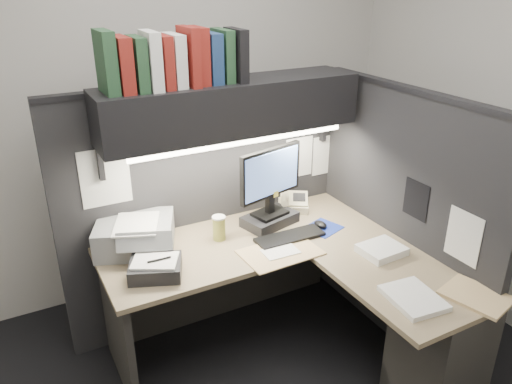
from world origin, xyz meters
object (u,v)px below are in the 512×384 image
at_px(coffee_cup, 219,229).
at_px(notebook_stack, 156,268).
at_px(monitor, 270,195).
at_px(desk, 341,314).
at_px(overhead_shelf, 231,107).
at_px(keyboard, 290,237).
at_px(printer, 135,234).
at_px(telephone, 293,203).

bearing_deg(coffee_cup, notebook_stack, -156.82).
height_order(monitor, coffee_cup, monitor).
bearing_deg(desk, overhead_shelf, 111.79).
xyz_separation_m(monitor, coffee_cup, (-0.37, -0.03, -0.13)).
height_order(keyboard, printer, printer).
relative_size(desk, overhead_shelf, 1.10).
relative_size(overhead_shelf, printer, 3.60).
bearing_deg(notebook_stack, coffee_cup, 23.18).
distance_m(desk, coffee_cup, 0.86).
distance_m(coffee_cup, notebook_stack, 0.50).
height_order(desk, printer, printer).
distance_m(overhead_shelf, telephone, 0.87).
bearing_deg(printer, monitor, 14.34).
xyz_separation_m(desk, overhead_shelf, (-0.30, 0.75, 1.06)).
bearing_deg(coffee_cup, monitor, 4.17).
relative_size(telephone, printer, 0.49).
bearing_deg(keyboard, notebook_stack, -178.93).
bearing_deg(keyboard, overhead_shelf, 127.39).
relative_size(overhead_shelf, telephone, 7.32).
height_order(telephone, coffee_cup, coffee_cup).
bearing_deg(monitor, desk, -97.01).
distance_m(overhead_shelf, monitor, 0.61).
bearing_deg(overhead_shelf, printer, 177.67).
bearing_deg(overhead_shelf, coffee_cup, -142.85).
bearing_deg(notebook_stack, monitor, 15.12).
xyz_separation_m(desk, coffee_cup, (-0.45, 0.64, 0.36)).
xyz_separation_m(desk, keyboard, (-0.07, 0.44, 0.30)).
bearing_deg(overhead_shelf, telephone, 5.42).
relative_size(keyboard, telephone, 2.03).
xyz_separation_m(telephone, printer, (-1.09, -0.02, 0.04)).
xyz_separation_m(monitor, printer, (-0.84, 0.11, -0.12)).
distance_m(telephone, coffee_cup, 0.64).
bearing_deg(monitor, notebook_stack, -179.15).
xyz_separation_m(telephone, coffee_cup, (-0.62, -0.16, 0.03)).
relative_size(monitor, printer, 1.19).
relative_size(desk, telephone, 8.03).
bearing_deg(telephone, desk, -70.65).
relative_size(telephone, coffee_cup, 1.49).
bearing_deg(monitor, telephone, 13.00).
bearing_deg(printer, notebook_stack, -66.07).
relative_size(desk, notebook_stack, 6.33).
bearing_deg(overhead_shelf, notebook_stack, -152.98).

